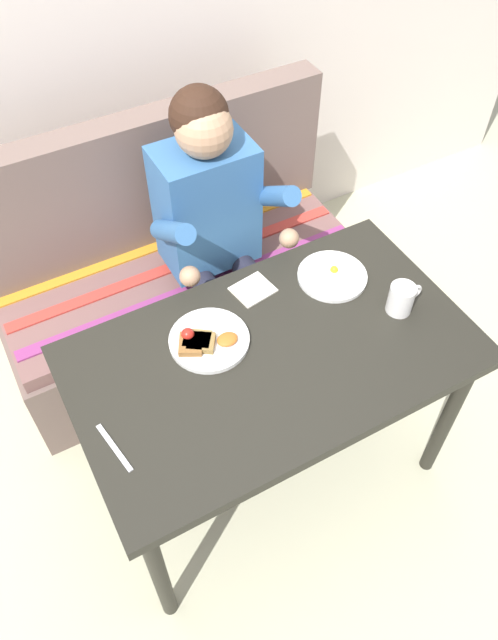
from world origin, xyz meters
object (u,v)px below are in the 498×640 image
Objects in this scene: person at (215,222)px; napkin at (253,290)px; table at (273,368)px; couch at (178,281)px; coffee_mug at (402,298)px; plate_eggs at (332,276)px; fork at (114,448)px; plate_breakfast at (206,340)px.

napkin is at bearing -96.40° from person.
table is 0.83m from couch.
coffee_mug is 0.95× the size of napkin.
person reaches higher than table.
plate_eggs is (0.22, -0.42, -0.00)m from person.
fork is at bearing -151.77° from napkin.
table is 0.27m from napkin.
couch is at bearing 76.01° from plate_breakfast.
plate_eggs is 0.88m from fork.
plate_breakfast is at bearing -151.85° from napkin.
coffee_mug is (0.43, -0.81, 0.45)m from couch.
person is at bearing 36.70° from fork.
napkin is at bearing 28.15° from plate_breakfast.
table is at bearing -105.26° from napkin.
table is 9.65× the size of napkin.
table is 0.38m from plate_eggs.
plate_eggs is at bearing 6.34° from fork.
couch is 1.02m from coffee_mug.
couch is 12.20× the size of coffee_mug.
person is 0.47m from plate_eggs.
couch is 1.19× the size of person.
napkin is (-0.25, 0.08, -0.01)m from plate_eggs.
plate_eggs is 0.27m from napkin.
coffee_mug is at bearing -63.04° from person.
plate_eggs is (0.32, -0.59, 0.41)m from couch.
person reaches higher than plate_eggs.
table is at bearing -100.16° from person.
couch is at bearing 48.21° from fork.
plate_eggs is at bearing -62.72° from person.
fork is (-0.53, -0.07, 0.08)m from table.
napkin reaches higher than table.
fork is (-0.85, -0.24, -0.01)m from plate_eggs.
table is at bearing -152.05° from plate_eggs.
coffee_mug is at bearing -62.10° from couch.
plate_eggs is (0.48, 0.05, -0.01)m from plate_breakfast.
person is at bearing 117.28° from plate_eggs.
couch is 0.78m from plate_breakfast.
napkin is (-0.04, -0.34, -0.01)m from person.
napkin is at bearing 18.58° from fork.
couch is at bearing 90.00° from table.
plate_eggs is 1.93× the size of coffee_mug.
napkin is at bearing 74.74° from table.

